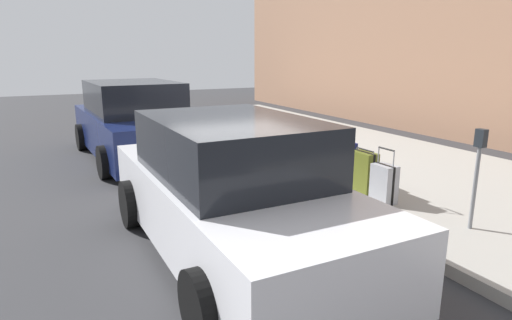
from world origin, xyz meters
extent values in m
plane|color=#333335|center=(0.00, 0.00, 0.00)|extent=(40.00, 40.00, 0.00)
cube|color=#9E9B93|center=(0.00, -2.50, 0.07)|extent=(18.00, 5.00, 0.14)
cube|color=#9EA0A8|center=(-3.39, -0.77, 0.42)|extent=(0.37, 0.24, 0.57)
cube|color=black|center=(-3.39, -0.77, 0.42)|extent=(0.37, 0.05, 0.58)
cylinder|color=gray|center=(-3.54, -0.78, 0.83)|extent=(0.02, 0.02, 0.24)
cylinder|color=gray|center=(-3.24, -0.77, 0.83)|extent=(0.02, 0.02, 0.24)
cylinder|color=black|center=(-3.39, -0.77, 0.95)|extent=(0.30, 0.03, 0.02)
cylinder|color=black|center=(-3.54, -0.78, 0.16)|extent=(0.04, 0.02, 0.04)
cylinder|color=black|center=(-3.23, -0.77, 0.16)|extent=(0.04, 0.02, 0.04)
cube|color=#59601E|center=(-2.88, -0.81, 0.47)|extent=(0.45, 0.23, 0.66)
cube|color=black|center=(-2.88, -0.81, 0.47)|extent=(0.45, 0.04, 0.67)
cylinder|color=gray|center=(-3.08, -0.81, 0.82)|extent=(0.02, 0.02, 0.04)
cylinder|color=gray|center=(-2.69, -0.81, 0.82)|extent=(0.02, 0.02, 0.04)
cylinder|color=black|center=(-2.88, -0.81, 0.84)|extent=(0.38, 0.03, 0.02)
cylinder|color=black|center=(-3.08, -0.81, 0.16)|extent=(0.04, 0.02, 0.04)
cylinder|color=black|center=(-2.69, -0.81, 0.16)|extent=(0.04, 0.02, 0.04)
cube|color=navy|center=(-2.31, -0.85, 0.50)|extent=(0.51, 0.23, 0.72)
cube|color=black|center=(-2.31, -0.85, 0.50)|extent=(0.51, 0.07, 0.74)
cylinder|color=gray|center=(-2.53, -0.84, 0.88)|extent=(0.02, 0.02, 0.04)
cylinder|color=gray|center=(-2.10, -0.86, 0.88)|extent=(0.02, 0.02, 0.04)
cylinder|color=black|center=(-2.31, -0.85, 0.90)|extent=(0.44, 0.05, 0.02)
cylinder|color=black|center=(-2.54, -0.84, 0.16)|extent=(0.05, 0.02, 0.04)
cylinder|color=black|center=(-2.09, -0.86, 0.16)|extent=(0.05, 0.02, 0.04)
cube|color=black|center=(-1.78, -0.80, 0.41)|extent=(0.39, 0.26, 0.53)
cube|color=black|center=(-1.78, -0.80, 0.41)|extent=(0.39, 0.05, 0.54)
cylinder|color=gray|center=(-1.94, -0.81, 0.79)|extent=(0.02, 0.02, 0.23)
cylinder|color=gray|center=(-1.62, -0.80, 0.79)|extent=(0.02, 0.02, 0.23)
cylinder|color=black|center=(-1.78, -0.80, 0.90)|extent=(0.32, 0.03, 0.02)
cylinder|color=black|center=(-1.94, -0.81, 0.16)|extent=(0.04, 0.02, 0.04)
cylinder|color=black|center=(-1.61, -0.80, 0.16)|extent=(0.04, 0.02, 0.04)
cube|color=#0F606B|center=(-1.30, -0.86, 0.43)|extent=(0.39, 0.26, 0.59)
cube|color=black|center=(-1.30, -0.86, 0.43)|extent=(0.39, 0.07, 0.60)
cylinder|color=gray|center=(-1.46, -0.85, 0.86)|extent=(0.02, 0.02, 0.26)
cylinder|color=gray|center=(-1.14, -0.88, 0.86)|extent=(0.02, 0.02, 0.26)
cylinder|color=black|center=(-1.30, -0.86, 0.99)|extent=(0.32, 0.05, 0.02)
cylinder|color=black|center=(-1.46, -0.85, 0.16)|extent=(0.05, 0.02, 0.04)
cylinder|color=black|center=(-1.13, -0.88, 0.16)|extent=(0.05, 0.02, 0.04)
cube|color=red|center=(-0.78, -0.73, 0.43)|extent=(0.47, 0.22, 0.59)
cube|color=black|center=(-0.78, -0.73, 0.43)|extent=(0.48, 0.04, 0.60)
cylinder|color=gray|center=(-0.98, -0.73, 0.84)|extent=(0.02, 0.02, 0.22)
cylinder|color=gray|center=(-0.57, -0.73, 0.84)|extent=(0.02, 0.02, 0.22)
cylinder|color=black|center=(-0.78, -0.73, 0.95)|extent=(0.41, 0.03, 0.02)
cylinder|color=black|center=(-0.98, -0.73, 0.16)|extent=(0.04, 0.02, 0.04)
cylinder|color=black|center=(-0.57, -0.73, 0.16)|extent=(0.04, 0.02, 0.04)
cube|color=maroon|center=(-0.25, -0.85, 0.47)|extent=(0.39, 0.26, 0.66)
cube|color=black|center=(-0.25, -0.85, 0.47)|extent=(0.38, 0.06, 0.68)
cylinder|color=gray|center=(-0.41, -0.86, 0.91)|extent=(0.02, 0.02, 0.21)
cylinder|color=gray|center=(-0.10, -0.84, 0.91)|extent=(0.02, 0.02, 0.21)
cylinder|color=black|center=(-0.25, -0.85, 1.02)|extent=(0.32, 0.04, 0.02)
cylinder|color=black|center=(-0.42, -0.86, 0.16)|extent=(0.05, 0.02, 0.04)
cylinder|color=black|center=(-0.09, -0.84, 0.16)|extent=(0.05, 0.02, 0.04)
cylinder|color=#99999E|center=(0.55, -0.81, 0.44)|extent=(0.20, 0.20, 0.61)
sphere|color=#99999E|center=(0.55, -0.81, 0.80)|extent=(0.21, 0.21, 0.21)
cylinder|color=#99999E|center=(0.70, -0.81, 0.47)|extent=(0.09, 0.10, 0.09)
cylinder|color=#99999E|center=(0.40, -0.81, 0.47)|extent=(0.09, 0.10, 0.09)
cylinder|color=brown|center=(1.14, -0.66, 0.60)|extent=(0.12, 0.12, 0.92)
cylinder|color=slate|center=(-4.64, -1.06, 0.67)|extent=(0.05, 0.05, 1.05)
cube|color=#1E2328|center=(-4.64, -1.06, 1.30)|extent=(0.12, 0.09, 0.22)
cube|color=silver|center=(-3.66, 1.80, 0.57)|extent=(4.46, 1.77, 0.78)
cube|color=black|center=(-3.66, 1.80, 1.28)|extent=(2.33, 1.61, 0.64)
cylinder|color=black|center=(-2.30, 2.68, 0.32)|extent=(0.64, 0.23, 0.64)
cylinder|color=black|center=(-2.28, 0.95, 0.32)|extent=(0.64, 0.23, 0.64)
cylinder|color=black|center=(-5.05, 2.65, 0.32)|extent=(0.64, 0.23, 0.64)
cylinder|color=black|center=(-5.03, 0.91, 0.32)|extent=(0.64, 0.23, 0.64)
cube|color=#141E4C|center=(1.77, 1.80, 0.60)|extent=(4.79, 2.12, 0.84)
cube|color=black|center=(1.77, 1.80, 1.36)|extent=(2.53, 1.86, 0.69)
cylinder|color=black|center=(3.18, 2.82, 0.32)|extent=(0.65, 0.25, 0.64)
cylinder|color=black|center=(3.28, 0.92, 0.32)|extent=(0.65, 0.25, 0.64)
cylinder|color=black|center=(0.27, 2.68, 0.32)|extent=(0.65, 0.25, 0.64)
cylinder|color=black|center=(0.36, 0.77, 0.32)|extent=(0.65, 0.25, 0.64)
camera|label=1|loc=(-7.96, 3.63, 2.27)|focal=30.11mm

